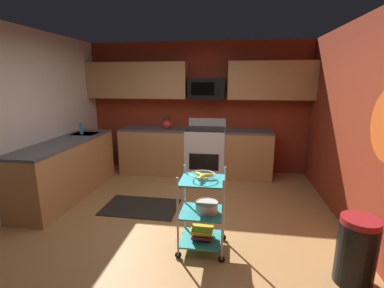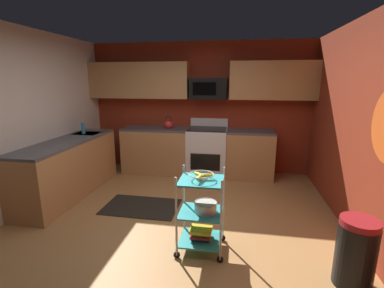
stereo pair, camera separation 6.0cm
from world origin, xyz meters
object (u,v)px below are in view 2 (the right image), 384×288
Objects in this scene: book_stack at (201,233)px; dish_soap_bottle at (83,128)px; microwave at (209,89)px; rolling_cart at (201,212)px; mixing_bowl_large at (205,207)px; fruit_bowl at (201,175)px; oven_range at (207,151)px; kettle at (169,124)px; trash_can at (356,253)px.

book_stack is 1.25× the size of dish_soap_bottle.
microwave reaches higher than dish_soap_bottle.
rolling_cart is (0.22, -2.62, -1.25)m from microwave.
dish_soap_bottle is at bearing 144.79° from mixing_bowl_large.
rolling_cart is 3.36× the size of fruit_bowl.
dish_soap_bottle is at bearing -159.07° from oven_range.
kettle reaches higher than fruit_bowl.
rolling_cart is at bearing -56.31° from fruit_bowl.
microwave is at bearing 95.88° from mixing_bowl_large.
oven_range is at bearing 0.28° from kettle.
book_stack is 3.03m from dish_soap_bottle.
oven_range is 2.54m from mixing_bowl_large.
microwave is 2.76m from fruit_bowl.
fruit_bowl is at bearing -85.17° from microwave.
microwave reaches higher than kettle.
microwave is at bearing 7.95° from kettle.
microwave is at bearing 94.83° from fruit_bowl.
fruit_bowl is 0.36m from mixing_bowl_large.
microwave is at bearing 94.83° from rolling_cart.
trash_can is at bearing -11.93° from rolling_cart.
dish_soap_bottle is at bearing -156.67° from microwave.
oven_range reaches higher than fruit_bowl.
rolling_cart is at bearing 168.07° from trash_can.
dish_soap_bottle is 4.38m from trash_can.
trash_can is (3.83, -2.01, -0.69)m from dish_soap_bottle.
oven_range is 4.17× the size of kettle.
mixing_bowl_large is 0.33m from book_stack.
mixing_bowl_large is 1.46m from trash_can.
kettle is at bearing 112.60° from mixing_bowl_large.
book_stack is 0.95× the size of kettle.
dish_soap_bottle is at bearing 144.24° from fruit_bowl.
oven_range is 1.20× the size of rolling_cart.
mixing_bowl_large is at bearing -84.12° from microwave.
dish_soap_bottle reaches higher than oven_range.
mixing_bowl_large is at bearing -0.00° from fruit_bowl.
kettle is (-0.78, -0.11, -0.70)m from microwave.
dish_soap_bottle reaches higher than trash_can.
microwave is 2.43m from dish_soap_bottle.
dish_soap_bottle is (-2.36, 1.70, 0.82)m from book_stack.
fruit_bowl is at bearing 123.69° from rolling_cart.
book_stack is at bearing 0.00° from rolling_cart.
dish_soap_bottle is (-2.14, -0.82, 0.54)m from oven_range.
oven_range reaches higher than trash_can.
fruit_bowl is at bearing 180.00° from mixing_bowl_large.
oven_range is at bearing 96.11° from mixing_bowl_large.
oven_range is 2.53m from rolling_cart.
kettle is 3.81m from trash_can.
rolling_cart is 4.57× the size of dish_soap_bottle.
oven_range is 1.23m from microwave.
mixing_bowl_large is 2.77m from kettle.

